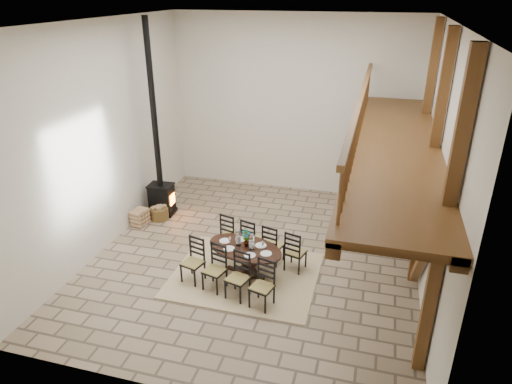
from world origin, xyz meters
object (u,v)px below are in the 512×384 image
(wood_stove, at_px, (160,174))
(dining_table, at_px, (245,261))
(log_basket, at_px, (159,213))
(log_stack, at_px, (140,217))

(wood_stove, bearing_deg, dining_table, -38.70)
(log_basket, bearing_deg, log_stack, -126.82)
(wood_stove, distance_m, log_stack, 1.21)
(wood_stove, relative_size, log_basket, 10.33)
(dining_table, xyz_separation_m, wood_stove, (-2.97, 2.18, 0.78))
(log_basket, distance_m, log_stack, 0.54)
(wood_stove, xyz_separation_m, log_stack, (-0.25, -0.76, -0.91))
(wood_stove, bearing_deg, log_basket, -80.95)
(dining_table, height_order, log_basket, dining_table)
(dining_table, bearing_deg, log_basket, 162.45)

